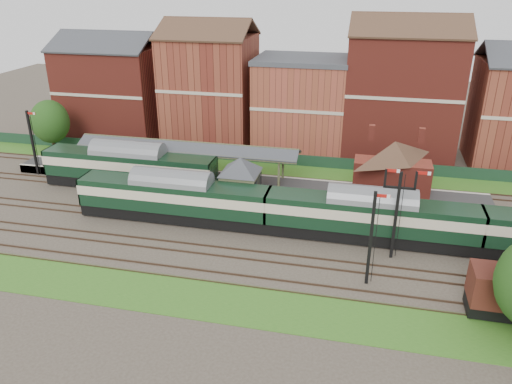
% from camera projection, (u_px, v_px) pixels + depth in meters
% --- Properties ---
extents(ground, '(160.00, 160.00, 0.00)m').
position_uv_depth(ground, '(263.00, 229.00, 48.21)').
color(ground, '#473D33').
rests_on(ground, ground).
extents(grass_back, '(90.00, 4.50, 0.06)m').
position_uv_depth(grass_back, '(289.00, 171.00, 62.47)').
color(grass_back, '#2D6619').
rests_on(grass_back, ground).
extents(grass_front, '(90.00, 5.00, 0.06)m').
position_uv_depth(grass_front, '(229.00, 303.00, 37.49)').
color(grass_front, '#2D6619').
rests_on(grass_front, ground).
extents(fence, '(90.00, 0.12, 1.50)m').
position_uv_depth(fence, '(292.00, 160.00, 63.96)').
color(fence, '#193823').
rests_on(fence, ground).
extents(platform, '(55.00, 3.40, 1.00)m').
position_uv_depth(platform, '(238.00, 182.00, 57.72)').
color(platform, '#2D2D2D').
rests_on(platform, ground).
extents(signal_box, '(5.40, 5.40, 6.00)m').
position_uv_depth(signal_box, '(240.00, 184.00, 50.43)').
color(signal_box, '#556C4C').
rests_on(signal_box, ground).
extents(brick_hut, '(3.20, 2.64, 2.94)m').
position_uv_depth(brick_hut, '(319.00, 209.00, 49.61)').
color(brick_hut, maroon).
rests_on(brick_hut, ground).
extents(station_building, '(8.10, 8.10, 5.90)m').
position_uv_depth(station_building, '(392.00, 166.00, 52.87)').
color(station_building, maroon).
rests_on(station_building, platform).
extents(canopy, '(26.00, 3.89, 4.08)m').
position_uv_depth(canopy, '(187.00, 145.00, 57.29)').
color(canopy, '#505334').
rests_on(canopy, platform).
extents(semaphore_bracket, '(3.60, 0.25, 8.18)m').
position_uv_depth(semaphore_bracket, '(397.00, 209.00, 41.66)').
color(semaphore_bracket, black).
rests_on(semaphore_bracket, ground).
extents(semaphore_platform_end, '(1.23, 0.25, 8.00)m').
position_uv_depth(semaphore_platform_end, '(33.00, 142.00, 59.75)').
color(semaphore_platform_end, black).
rests_on(semaphore_platform_end, ground).
extents(semaphore_siding, '(1.23, 0.25, 8.00)m').
position_uv_depth(semaphore_siding, '(371.00, 237.00, 38.25)').
color(semaphore_siding, black).
rests_on(semaphore_siding, ground).
extents(town_backdrop, '(69.00, 10.00, 16.00)m').
position_uv_depth(town_backdrop, '(300.00, 99.00, 67.72)').
color(town_backdrop, maroon).
rests_on(town_backdrop, ground).
extents(dmu_train, '(57.05, 3.00, 4.38)m').
position_uv_depth(dmu_train, '(370.00, 216.00, 45.15)').
color(dmu_train, black).
rests_on(dmu_train, ground).
extents(platform_railcar, '(19.99, 3.15, 4.60)m').
position_uv_depth(platform_railcar, '(130.00, 167.00, 56.34)').
color(platform_railcar, black).
rests_on(platform_railcar, ground).
extents(tree_back, '(5.04, 5.04, 7.37)m').
position_uv_depth(tree_back, '(50.00, 122.00, 66.78)').
color(tree_back, '#382619').
rests_on(tree_back, ground).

